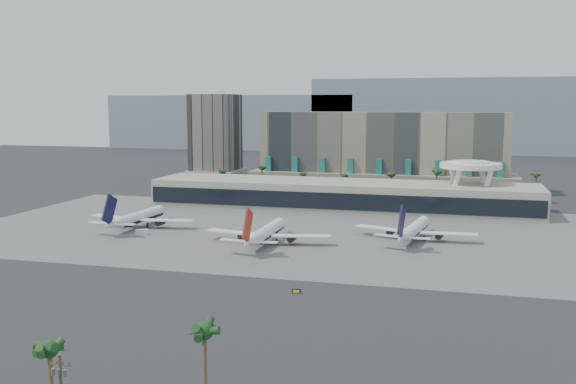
% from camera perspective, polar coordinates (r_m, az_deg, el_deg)
% --- Properties ---
extents(ground, '(900.00, 900.00, 0.00)m').
position_cam_1_polar(ground, '(182.42, -1.47, -6.84)').
color(ground, '#232326').
rests_on(ground, ground).
extents(apron_pad, '(260.00, 130.00, 0.06)m').
position_cam_1_polar(apron_pad, '(234.33, 2.36, -3.54)').
color(apron_pad, '#5B5B59').
rests_on(apron_pad, ground).
extents(mountain_ridge, '(680.00, 60.00, 70.00)m').
position_cam_1_polar(mountain_ridge, '(639.78, 13.10, 6.17)').
color(mountain_ridge, gray).
rests_on(mountain_ridge, ground).
extents(hotel, '(140.00, 30.00, 42.00)m').
position_cam_1_polar(hotel, '(347.18, 8.33, 2.89)').
color(hotel, gray).
rests_on(hotel, ground).
extents(office_tower, '(30.00, 30.00, 52.00)m').
position_cam_1_polar(office_tower, '(397.40, -6.45, 4.43)').
color(office_tower, black).
rests_on(office_tower, ground).
extents(terminal, '(170.00, 32.50, 14.50)m').
position_cam_1_polar(terminal, '(286.26, 4.78, -0.16)').
color(terminal, '#B7B0A0').
rests_on(terminal, ground).
extents(saucer_structure, '(26.00, 26.00, 21.89)m').
position_cam_1_polar(saucer_structure, '(286.56, 15.92, 1.97)').
color(saucer_structure, white).
rests_on(saucer_structure, ground).
extents(palm_row, '(157.80, 2.80, 13.10)m').
position_cam_1_polar(palm_row, '(319.14, 7.15, 1.35)').
color(palm_row, brown).
rests_on(palm_row, ground).
extents(airliner_left, '(43.24, 44.57, 15.38)m').
position_cam_1_polar(airliner_left, '(248.17, -13.18, -2.19)').
color(airliner_left, white).
rests_on(airliner_left, ground).
extents(airliner_centre, '(43.49, 44.72, 15.45)m').
position_cam_1_polar(airliner_centre, '(213.22, -1.98, -3.62)').
color(airliner_centre, white).
rests_on(airliner_centre, ground).
extents(airliner_right, '(42.04, 43.57, 15.10)m').
position_cam_1_polar(airliner_right, '(222.92, 11.14, -3.28)').
color(airliner_right, white).
rests_on(airliner_right, ground).
extents(service_vehicle_a, '(4.58, 3.26, 2.03)m').
position_cam_1_polar(service_vehicle_a, '(233.87, -12.86, -3.51)').
color(service_vehicle_a, silver).
rests_on(service_vehicle_a, ground).
extents(service_vehicle_b, '(3.86, 2.73, 1.80)m').
position_cam_1_polar(service_vehicle_b, '(219.80, -0.95, -4.06)').
color(service_vehicle_b, white).
rests_on(service_vehicle_b, ground).
extents(taxiway_sign, '(2.18, 0.96, 1.00)m').
position_cam_1_polar(taxiway_sign, '(159.57, 0.74, -8.81)').
color(taxiway_sign, black).
rests_on(taxiway_sign, ground).
extents(near_palm_a, '(6.00, 6.00, 10.91)m').
position_cam_1_polar(near_palm_a, '(106.38, -20.42, -13.66)').
color(near_palm_a, brown).
rests_on(near_palm_a, ground).
extents(near_palm_b, '(6.00, 6.00, 14.65)m').
position_cam_1_polar(near_palm_b, '(97.23, -7.46, -12.98)').
color(near_palm_b, brown).
rests_on(near_palm_b, ground).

